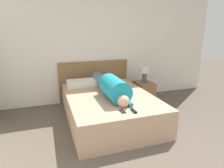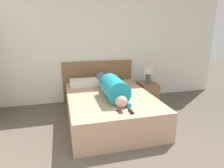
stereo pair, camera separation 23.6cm
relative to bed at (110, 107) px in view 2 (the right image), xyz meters
name	(u,v)px [view 2 (the right image)]	position (x,y,z in m)	size (l,w,h in m)	color
wall_back	(104,44)	(0.16, 1.19, 1.06)	(5.80, 0.06, 2.60)	silver
bed	(110,107)	(0.00, 0.00, 0.00)	(1.49, 2.04, 0.49)	tan
headboard	(98,81)	(0.00, 1.12, 0.22)	(1.61, 0.04, 0.93)	brown
nightstand	(147,93)	(1.03, 0.62, -0.01)	(0.37, 0.48, 0.48)	brown
table_lamp	(148,72)	(1.03, 0.62, 0.49)	(0.24, 0.24, 0.37)	#4C4C51
person_lying	(111,86)	(0.03, 0.00, 0.40)	(0.37, 1.67, 0.37)	tan
pillow_near_headboard	(85,82)	(-0.34, 0.75, 0.31)	(0.64, 0.33, 0.13)	silver
tv_remote	(131,111)	(0.11, -0.82, 0.26)	(0.04, 0.15, 0.02)	black
cell_phone	(120,112)	(-0.05, -0.77, 0.25)	(0.06, 0.13, 0.01)	black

